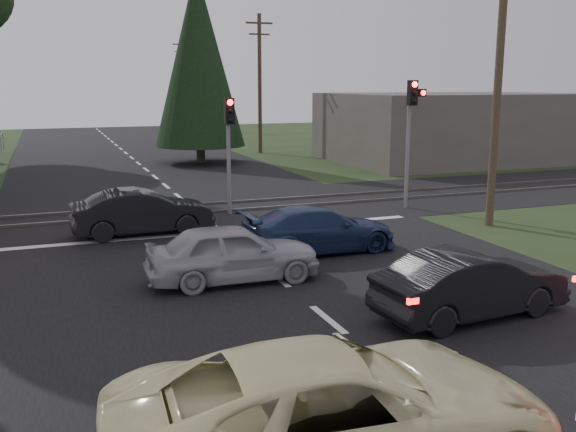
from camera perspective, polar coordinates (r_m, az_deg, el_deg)
name	(u,v)px	position (r m, az deg, el deg)	size (l,w,h in m)	color
ground	(328,320)	(12.88, 3.60, -9.20)	(120.00, 120.00, 0.00)	#203216
road	(208,220)	(22.02, -7.14, -0.39)	(14.00, 100.00, 0.01)	black
rail_corridor	(195,210)	(23.93, -8.28, 0.55)	(120.00, 8.00, 0.01)	black
stop_line	(221,231)	(20.31, -5.94, -1.37)	(13.00, 0.35, 0.00)	silver
rail_near	(200,213)	(23.16, -7.85, 0.30)	(120.00, 0.12, 0.10)	#59544C
rail_far	(190,205)	(24.69, -8.69, 0.99)	(120.00, 0.12, 0.10)	#59544C
traffic_signal_right	(412,119)	(24.00, 10.94, 8.46)	(0.68, 0.48, 4.70)	slate
traffic_signal_center	(229,136)	(22.51, -5.25, 7.12)	(0.32, 0.48, 4.10)	slate
utility_pole_near	(498,79)	(21.67, 18.19, 11.50)	(1.80, 0.26, 9.00)	#4C3D2D
utility_pole_mid	(260,81)	(43.12, -2.53, 11.90)	(1.80, 0.26, 9.00)	#4C3D2D
utility_pole_far	(183,82)	(67.32, -9.35, 11.70)	(1.80, 0.26, 9.00)	#4C3D2D
conifer_tree	(198,58)	(37.94, -7.99, 13.73)	(5.20, 5.20, 11.00)	#473D33
building_right	(451,127)	(40.26, 14.30, 7.68)	(14.00, 10.00, 4.00)	#59514C
cream_coupe	(335,410)	(8.04, 4.23, -16.79)	(2.53, 5.48, 1.52)	beige
dark_hatchback	(471,285)	(13.32, 15.94, -5.88)	(1.42, 4.06, 1.34)	black
silver_car	(233,253)	(15.11, -4.93, -3.28)	(1.64, 4.07, 1.39)	#9A9DA2
blue_sedan	(319,230)	(17.70, 2.73, -1.21)	(1.78, 4.38, 1.27)	#172447
dark_car_far	(142,212)	(20.21, -12.82, 0.32)	(1.48, 4.24, 1.40)	black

